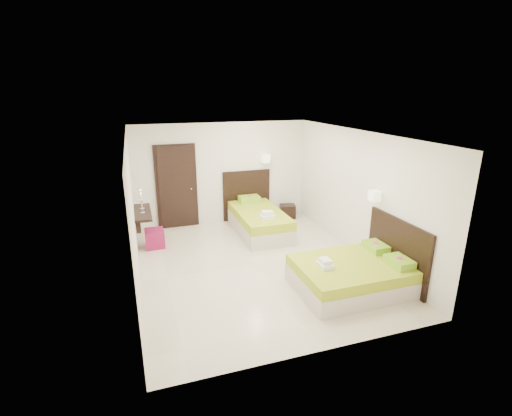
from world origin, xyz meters
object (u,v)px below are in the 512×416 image
object	(u,v)px
bed_single	(258,219)
bed_double	(355,273)
ottoman	(155,238)
nightstand	(288,211)

from	to	relation	value
bed_single	bed_double	size ratio (longest dim) A/B	1.12
bed_single	ottoman	xyz separation A→B (m)	(-2.51, -0.21, -0.12)
bed_single	bed_double	xyz separation A→B (m)	(0.74, -3.17, -0.03)
bed_double	bed_single	bearing A→B (deg)	103.14
nightstand	ottoman	world-z (taller)	ottoman
bed_single	nightstand	size ratio (longest dim) A/B	5.36
bed_double	nightstand	distance (m)	3.91
nightstand	ottoman	xyz separation A→B (m)	(-3.61, -0.93, 0.03)
nightstand	ottoman	size ratio (longest dim) A/B	0.98
bed_single	ottoman	distance (m)	2.52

